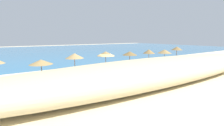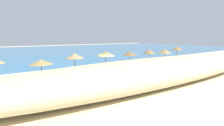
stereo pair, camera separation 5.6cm
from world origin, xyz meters
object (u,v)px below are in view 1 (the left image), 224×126
lounge_chair_1 (109,70)px  cooler_box (185,61)px  lounge_chair_0 (83,74)px  beach_umbrella_2 (41,62)px  beach_umbrella_5 (130,53)px  beach_ball (120,68)px  beach_umbrella_3 (74,56)px  beach_umbrella_7 (164,51)px  beach_umbrella_8 (177,48)px  beach_umbrella_6 (149,51)px  beach_umbrella_4 (106,54)px

lounge_chair_1 → cooler_box: 17.55m
lounge_chair_0 → beach_umbrella_2: bearing=78.8°
beach_umbrella_5 → beach_ball: (-1.45, 0.54, -2.16)m
beach_umbrella_5 → lounge_chair_0: beach_umbrella_5 is taller
beach_umbrella_3 → beach_umbrella_7: bearing=-1.3°
beach_umbrella_7 → beach_umbrella_8: (4.29, 0.37, 0.35)m
beach_umbrella_6 → beach_ball: size_ratio=7.79×
beach_umbrella_5 → lounge_chair_0: size_ratio=1.59×
lounge_chair_1 → beach_umbrella_4: bearing=42.8°
beach_umbrella_2 → beach_umbrella_6: 16.62m
beach_umbrella_4 → lounge_chair_1: size_ratio=2.01×
beach_umbrella_7 → beach_ball: 9.97m
beach_umbrella_2 → beach_umbrella_8: (25.11, 0.56, 0.41)m
beach_umbrella_6 → lounge_chair_1: size_ratio=1.96×
beach_umbrella_6 → beach_umbrella_2: bearing=-179.8°
cooler_box → beach_umbrella_7: bearing=169.5°
beach_ball → beach_umbrella_7: bearing=-2.8°
beach_umbrella_3 → cooler_box: beach_umbrella_3 is taller
beach_umbrella_7 → cooler_box: beach_umbrella_7 is taller
beach_umbrella_4 → lounge_chair_0: (-3.88, -0.97, -2.12)m
lounge_chair_0 → lounge_chair_1: size_ratio=1.17×
lounge_chair_1 → cooler_box: (17.54, -0.35, -0.20)m
beach_ball → cooler_box: (14.90, -1.43, 0.03)m
beach_ball → beach_umbrella_2: bearing=-176.6°
lounge_chair_1 → beach_ball: 2.86m
beach_umbrella_5 → beach_ball: beach_umbrella_5 is taller
beach_umbrella_4 → beach_ball: beach_umbrella_4 is taller
beach_umbrella_7 → beach_umbrella_3: bearing=178.7°
beach_umbrella_3 → lounge_chair_1: size_ratio=1.97×
beach_umbrella_3 → lounge_chair_0: beach_umbrella_3 is taller
beach_umbrella_5 → beach_umbrella_7: 8.30m
beach_umbrella_5 → cooler_box: bearing=-3.8°
beach_umbrella_5 → beach_umbrella_8: beach_umbrella_8 is taller
beach_ball → beach_umbrella_3: bearing=-179.3°
beach_umbrella_8 → cooler_box: 2.83m
beach_umbrella_8 → lounge_chair_1: size_ratio=2.05×
beach_umbrella_6 → beach_umbrella_7: 4.22m
beach_umbrella_3 → beach_umbrella_4: (4.30, -0.39, 0.05)m
beach_umbrella_3 → beach_umbrella_5: (8.54, -0.46, -0.14)m
beach_umbrella_8 → lounge_chair_1: 16.85m
beach_umbrella_6 → lounge_chair_0: beach_umbrella_6 is taller
beach_ball → beach_umbrella_5: bearing=-20.5°
beach_umbrella_6 → beach_umbrella_7: bearing=1.9°
beach_umbrella_3 → beach_umbrella_6: 12.64m
beach_umbrella_2 → beach_umbrella_7: (20.82, 0.19, 0.07)m
cooler_box → beach_umbrella_6: bearing=175.0°
lounge_chair_1 → beach_umbrella_8: bearing=-57.6°
beach_umbrella_5 → beach_umbrella_6: size_ratio=0.95×
beach_umbrella_2 → beach_umbrella_3: size_ratio=0.87×
beach_umbrella_5 → cooler_box: beach_umbrella_5 is taller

